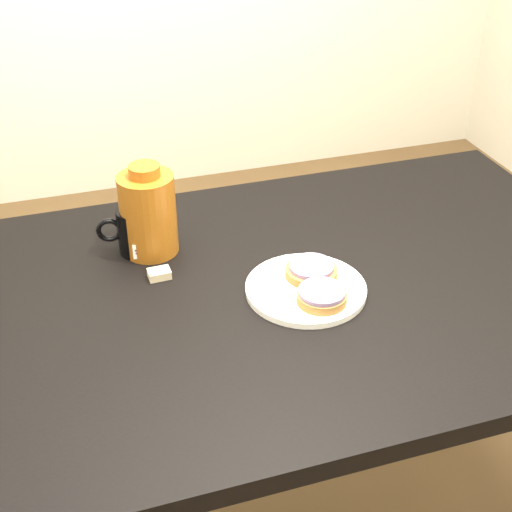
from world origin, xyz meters
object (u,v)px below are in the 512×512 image
at_px(table, 297,314).
at_px(bagel_back, 311,270).
at_px(mug, 138,230).
at_px(plate, 306,288).
at_px(bagel_front, 322,296).
at_px(bagel_package, 148,213).
at_px(teabag_pouch, 159,274).

distance_m(table, bagel_back, 0.11).
relative_size(table, mug, 9.85).
distance_m(plate, bagel_front, 0.06).
distance_m(bagel_back, bagel_front, 0.09).
height_order(bagel_front, mug, mug).
xyz_separation_m(table, plate, (0.00, -0.04, 0.09)).
bearing_deg(mug, table, -27.82).
relative_size(plate, bagel_front, 1.82).
bearing_deg(mug, plate, -32.09).
bearing_deg(table, bagel_package, 141.26).
bearing_deg(plate, table, 92.29).
relative_size(bagel_front, teabag_pouch, 2.93).
bearing_deg(teabag_pouch, bagel_package, 87.84).
bearing_deg(bagel_front, table, 97.43).
bearing_deg(bagel_package, table, -38.74).
xyz_separation_m(table, bagel_package, (-0.26, 0.21, 0.18)).
xyz_separation_m(mug, bagel_package, (0.02, -0.01, 0.04)).
distance_m(table, mug, 0.38).
distance_m(bagel_front, mug, 0.43).
height_order(table, mug, mug).
relative_size(mug, teabag_pouch, 3.16).
bearing_deg(bagel_back, plate, -126.12).
height_order(teabag_pouch, bagel_package, bagel_package).
bearing_deg(bagel_front, teabag_pouch, 145.29).
relative_size(bagel_back, bagel_front, 0.89).
height_order(bagel_back, bagel_front, same).
bearing_deg(table, teabag_pouch, 159.27).
height_order(bagel_front, teabag_pouch, bagel_front).
relative_size(table, plate, 5.83).
xyz_separation_m(table, teabag_pouch, (-0.27, 0.10, 0.09)).
xyz_separation_m(bagel_back, bagel_package, (-0.29, 0.21, 0.07)).
xyz_separation_m(mug, teabag_pouch, (0.02, -0.12, -0.04)).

